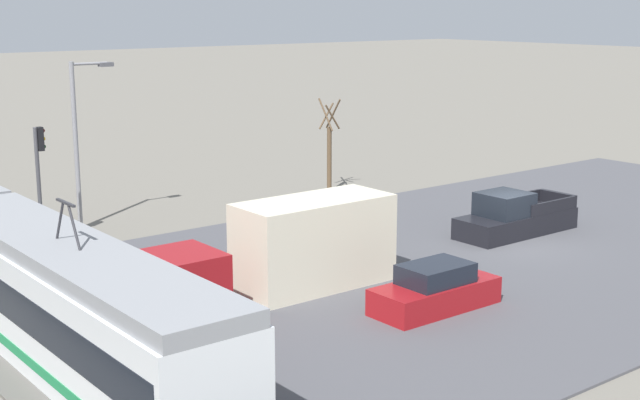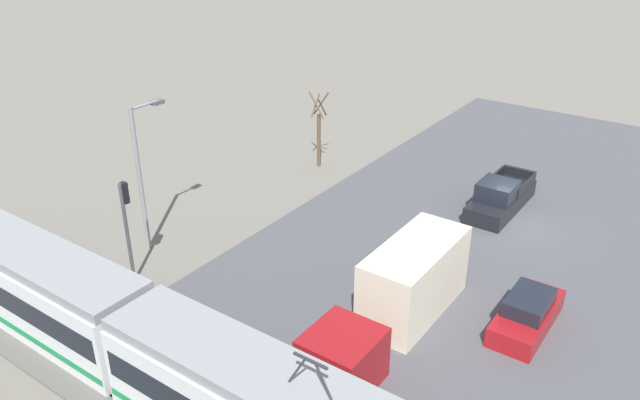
{
  "view_description": "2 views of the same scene",
  "coord_description": "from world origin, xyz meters",
  "px_view_note": "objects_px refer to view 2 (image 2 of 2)",
  "views": [
    {
      "loc": [
        -22.38,
        27.66,
        9.49
      ],
      "look_at": [
        1.43,
        8.93,
        2.84
      ],
      "focal_mm": 50.0,
      "sensor_mm": 36.0,
      "label": 1
    },
    {
      "loc": [
        -8.46,
        29.39,
        15.52
      ],
      "look_at": [
        5.91,
        8.98,
        3.31
      ],
      "focal_mm": 35.0,
      "sensor_mm": 36.0,
      "label": 2
    }
  ],
  "objects_px": {
    "sedan_car_0": "(527,314)",
    "pickup_truck": "(500,198)",
    "light_rail_tram": "(135,341)",
    "traffic_light_pole": "(127,219)",
    "street_lamp_near_crossing": "(142,167)",
    "box_truck": "(399,295)",
    "street_tree": "(319,133)"
  },
  "relations": [
    {
      "from": "sedan_car_0",
      "to": "pickup_truck",
      "type": "bearing_deg",
      "value": 116.26
    },
    {
      "from": "pickup_truck",
      "to": "light_rail_tram",
      "type": "bearing_deg",
      "value": 74.52
    },
    {
      "from": "traffic_light_pole",
      "to": "street_lamp_near_crossing",
      "type": "xyz_separation_m",
      "value": [
        1.74,
        -2.52,
        1.07
      ]
    },
    {
      "from": "pickup_truck",
      "to": "traffic_light_pole",
      "type": "distance_m",
      "value": 19.49
    },
    {
      "from": "traffic_light_pole",
      "to": "street_lamp_near_crossing",
      "type": "relative_size",
      "value": 0.67
    },
    {
      "from": "pickup_truck",
      "to": "traffic_light_pole",
      "type": "bearing_deg",
      "value": 56.13
    },
    {
      "from": "pickup_truck",
      "to": "sedan_car_0",
      "type": "xyz_separation_m",
      "value": [
        -4.63,
        9.39,
        -0.09
      ]
    },
    {
      "from": "light_rail_tram",
      "to": "street_lamp_near_crossing",
      "type": "bearing_deg",
      "value": -43.75
    },
    {
      "from": "sedan_car_0",
      "to": "street_lamp_near_crossing",
      "type": "bearing_deg",
      "value": -166.38
    },
    {
      "from": "box_truck",
      "to": "traffic_light_pole",
      "type": "bearing_deg",
      "value": 18.94
    },
    {
      "from": "sedan_car_0",
      "to": "traffic_light_pole",
      "type": "distance_m",
      "value": 16.97
    },
    {
      "from": "sedan_car_0",
      "to": "street_lamp_near_crossing",
      "type": "xyz_separation_m",
      "value": [
        17.16,
        4.16,
        3.51
      ]
    },
    {
      "from": "box_truck",
      "to": "sedan_car_0",
      "type": "bearing_deg",
      "value": -146.16
    },
    {
      "from": "street_tree",
      "to": "sedan_car_0",
      "type": "bearing_deg",
      "value": 151.6
    },
    {
      "from": "light_rail_tram",
      "to": "box_truck",
      "type": "relative_size",
      "value": 3.19
    },
    {
      "from": "light_rail_tram",
      "to": "box_truck",
      "type": "xyz_separation_m",
      "value": [
        -5.99,
        -7.95,
        -0.22
      ]
    },
    {
      "from": "box_truck",
      "to": "street_lamp_near_crossing",
      "type": "bearing_deg",
      "value": 5.82
    },
    {
      "from": "light_rail_tram",
      "to": "street_lamp_near_crossing",
      "type": "xyz_separation_m",
      "value": [
        6.93,
        -6.64,
        2.49
      ]
    },
    {
      "from": "traffic_light_pole",
      "to": "box_truck",
      "type": "bearing_deg",
      "value": -161.06
    },
    {
      "from": "traffic_light_pole",
      "to": "light_rail_tram",
      "type": "bearing_deg",
      "value": 141.57
    },
    {
      "from": "light_rail_tram",
      "to": "pickup_truck",
      "type": "distance_m",
      "value": 20.96
    },
    {
      "from": "light_rail_tram",
      "to": "sedan_car_0",
      "type": "xyz_separation_m",
      "value": [
        -10.22,
        -10.79,
        -1.02
      ]
    },
    {
      "from": "sedan_car_0",
      "to": "street_tree",
      "type": "bearing_deg",
      "value": 151.6
    },
    {
      "from": "sedan_car_0",
      "to": "street_lamp_near_crossing",
      "type": "distance_m",
      "value": 18.0
    },
    {
      "from": "box_truck",
      "to": "street_tree",
      "type": "bearing_deg",
      "value": -43.98
    },
    {
      "from": "pickup_truck",
      "to": "street_tree",
      "type": "xyz_separation_m",
      "value": [
        11.69,
        0.56,
        1.43
      ]
    },
    {
      "from": "street_lamp_near_crossing",
      "to": "traffic_light_pole",
      "type": "bearing_deg",
      "value": 124.69
    },
    {
      "from": "pickup_truck",
      "to": "box_truck",
      "type": "bearing_deg",
      "value": 91.87
    },
    {
      "from": "light_rail_tram",
      "to": "street_tree",
      "type": "xyz_separation_m",
      "value": [
        6.1,
        -19.62,
        0.51
      ]
    },
    {
      "from": "light_rail_tram",
      "to": "street_tree",
      "type": "distance_m",
      "value": 20.55
    },
    {
      "from": "pickup_truck",
      "to": "street_tree",
      "type": "relative_size",
      "value": 1.18
    },
    {
      "from": "light_rail_tram",
      "to": "box_truck",
      "type": "distance_m",
      "value": 9.96
    }
  ]
}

